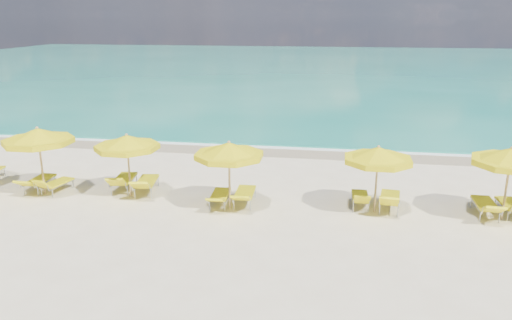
# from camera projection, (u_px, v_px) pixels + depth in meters

# --- Properties ---
(ground_plane) EXTENTS (120.00, 120.00, 0.00)m
(ground_plane) POSITION_uv_depth(u_px,v_px,m) (249.00, 205.00, 17.15)
(ground_plane) COLOR beige
(ocean) EXTENTS (120.00, 80.00, 0.30)m
(ocean) POSITION_uv_depth(u_px,v_px,m) (317.00, 67.00, 62.61)
(ocean) COLOR #157B65
(ocean) RESTS_ON ground
(wet_sand_band) EXTENTS (120.00, 2.60, 0.01)m
(wet_sand_band) POSITION_uv_depth(u_px,v_px,m) (276.00, 150.00, 24.16)
(wet_sand_band) COLOR tan
(wet_sand_band) RESTS_ON ground
(foam_line) EXTENTS (120.00, 1.20, 0.03)m
(foam_line) POSITION_uv_depth(u_px,v_px,m) (278.00, 146.00, 24.92)
(foam_line) COLOR white
(foam_line) RESTS_ON ground
(whitecap_near) EXTENTS (14.00, 0.36, 0.05)m
(whitecap_near) POSITION_uv_depth(u_px,v_px,m) (207.00, 110.00, 34.19)
(whitecap_near) COLOR white
(whitecap_near) RESTS_ON ground
(whitecap_far) EXTENTS (18.00, 0.30, 0.05)m
(whitecap_far) POSITION_uv_depth(u_px,v_px,m) (405.00, 99.00, 38.62)
(whitecap_far) COLOR white
(whitecap_far) RESTS_ON ground
(umbrella_2) EXTENTS (3.26, 3.26, 2.52)m
(umbrella_2) POSITION_uv_depth(u_px,v_px,m) (38.00, 137.00, 17.70)
(umbrella_2) COLOR tan
(umbrella_2) RESTS_ON ground
(umbrella_3) EXTENTS (2.96, 2.96, 2.33)m
(umbrella_3) POSITION_uv_depth(u_px,v_px,m) (127.00, 143.00, 17.50)
(umbrella_3) COLOR tan
(umbrella_3) RESTS_ON ground
(umbrella_4) EXTENTS (3.03, 3.03, 2.36)m
(umbrella_4) POSITION_uv_depth(u_px,v_px,m) (229.00, 151.00, 16.34)
(umbrella_4) COLOR tan
(umbrella_4) RESTS_ON ground
(umbrella_5) EXTENTS (2.97, 2.97, 2.30)m
(umbrella_5) POSITION_uv_depth(u_px,v_px,m) (378.00, 155.00, 16.03)
(umbrella_5) COLOR tan
(umbrella_5) RESTS_ON ground
(umbrella_6) EXTENTS (2.73, 2.73, 2.43)m
(umbrella_6) POSITION_uv_depth(u_px,v_px,m) (511.00, 157.00, 15.42)
(umbrella_6) COLOR tan
(umbrella_6) RESTS_ON ground
(lounger_2_left) EXTENTS (0.66, 1.90, 0.74)m
(lounger_2_left) POSITION_uv_depth(u_px,v_px,m) (39.00, 184.00, 18.60)
(lounger_2_left) COLOR #A5A8AD
(lounger_2_left) RESTS_ON ground
(lounger_2_right) EXTENTS (0.84, 1.70, 0.77)m
(lounger_2_right) POSITION_uv_depth(u_px,v_px,m) (57.00, 187.00, 18.39)
(lounger_2_right) COLOR #A5A8AD
(lounger_2_right) RESTS_ON ground
(lounger_3_left) EXTENTS (0.92, 2.05, 0.86)m
(lounger_3_left) POSITION_uv_depth(u_px,v_px,m) (124.00, 184.00, 18.62)
(lounger_3_left) COLOR #A5A8AD
(lounger_3_left) RESTS_ON ground
(lounger_3_right) EXTENTS (0.97, 2.10, 0.84)m
(lounger_3_right) POSITION_uv_depth(u_px,v_px,m) (147.00, 186.00, 18.32)
(lounger_3_right) COLOR #A5A8AD
(lounger_3_right) RESTS_ON ground
(lounger_4_left) EXTENTS (0.68, 1.83, 0.66)m
(lounger_4_left) POSITION_uv_depth(u_px,v_px,m) (220.00, 199.00, 17.12)
(lounger_4_left) COLOR #A5A8AD
(lounger_4_left) RESTS_ON ground
(lounger_4_right) EXTENTS (0.71, 1.98, 0.75)m
(lounger_4_right) POSITION_uv_depth(u_px,v_px,m) (245.00, 198.00, 17.20)
(lounger_4_right) COLOR #A5A8AD
(lounger_4_right) RESTS_ON ground
(lounger_5_left) EXTENTS (0.60, 1.66, 0.75)m
(lounger_5_left) POSITION_uv_depth(u_px,v_px,m) (360.00, 201.00, 17.00)
(lounger_5_left) COLOR #A5A8AD
(lounger_5_left) RESTS_ON ground
(lounger_5_right) EXTENTS (0.87, 1.98, 0.85)m
(lounger_5_right) POSITION_uv_depth(u_px,v_px,m) (389.00, 203.00, 16.74)
(lounger_5_right) COLOR #A5A8AD
(lounger_5_right) RESTS_ON ground
(lounger_6_left) EXTENTS (0.67, 1.94, 0.78)m
(lounger_6_left) POSITION_uv_depth(u_px,v_px,m) (485.00, 209.00, 16.21)
(lounger_6_left) COLOR #A5A8AD
(lounger_6_left) RESTS_ON ground
(lounger_6_right) EXTENTS (0.67, 1.70, 0.82)m
(lounger_6_right) POSITION_uv_depth(u_px,v_px,m) (510.00, 209.00, 16.28)
(lounger_6_right) COLOR #A5A8AD
(lounger_6_right) RESTS_ON ground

